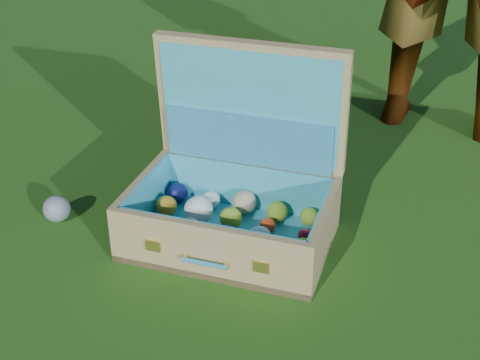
# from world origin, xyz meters

# --- Properties ---
(ground) EXTENTS (60.00, 60.00, 0.00)m
(ground) POSITION_xyz_m (0.00, 0.00, 0.00)
(ground) COLOR #215114
(ground) RESTS_ON ground
(stray_ball) EXTENTS (0.08, 0.08, 0.08)m
(stray_ball) POSITION_xyz_m (-0.54, -0.13, 0.04)
(stray_ball) COLOR teal
(stray_ball) RESTS_ON ground
(suitcase) EXTENTS (0.57, 0.44, 0.53)m
(suitcase) POSITION_xyz_m (-0.03, 0.02, 0.15)
(suitcase) COLOR tan
(suitcase) RESTS_ON ground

